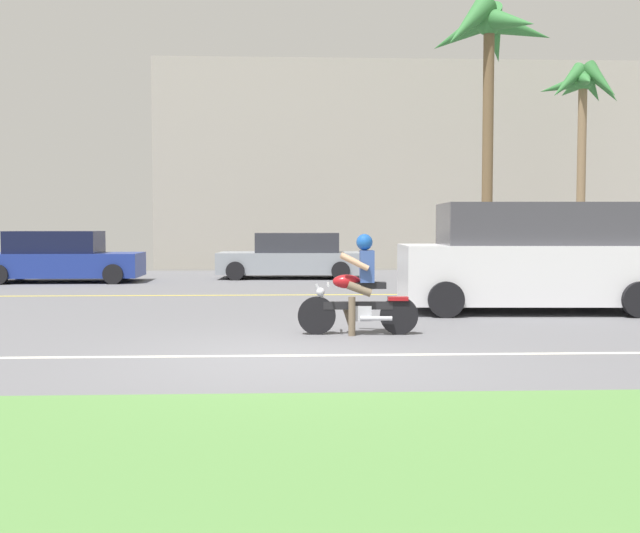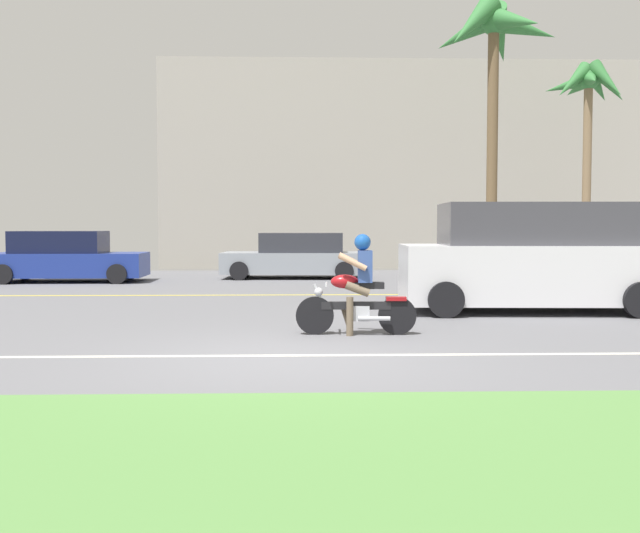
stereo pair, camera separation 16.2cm
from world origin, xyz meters
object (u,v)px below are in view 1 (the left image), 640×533
motorcyclist (359,292)px  parked_car_1 (292,257)px  palm_tree_0 (490,43)px  parked_car_0 (62,258)px  suv_nearby (529,259)px  palm_tree_1 (583,96)px

motorcyclist → parked_car_1: 12.08m
parked_car_1 → palm_tree_0: palm_tree_0 is taller
parked_car_0 → parked_car_1: bearing=11.1°
motorcyclist → suv_nearby: bearing=39.5°
palm_tree_0 → palm_tree_1: bearing=23.2°
parked_car_1 → palm_tree_1: 11.59m
motorcyclist → parked_car_1: size_ratio=0.40×
parked_car_0 → palm_tree_1: (16.66, 3.56, 5.38)m
motorcyclist → parked_car_1: bearing=94.3°
motorcyclist → parked_car_1: (-0.91, 12.05, 0.03)m
palm_tree_0 → parked_car_1: bearing=-173.8°
parked_car_0 → palm_tree_0: (12.98, 1.99, 6.75)m
parked_car_0 → parked_car_1: 6.78m
motorcyclist → palm_tree_0: size_ratio=0.20×
palm_tree_1 → parked_car_0: bearing=-167.9°
suv_nearby → parked_car_1: 10.17m
suv_nearby → parked_car_1: (-4.43, 9.15, -0.32)m
suv_nearby → palm_tree_1: (5.58, 11.41, 5.08)m
palm_tree_1 → palm_tree_0: bearing=-156.8°
suv_nearby → palm_tree_0: size_ratio=0.56×
parked_car_0 → palm_tree_0: size_ratio=0.49×
suv_nearby → parked_car_1: bearing=115.8°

